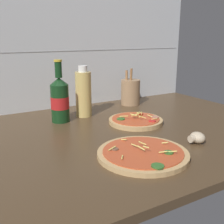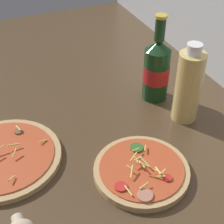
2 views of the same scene
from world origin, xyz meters
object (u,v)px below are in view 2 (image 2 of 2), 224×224
object	(u,v)px
pizza_near	(4,157)
oil_bottle	(188,86)
pizza_far	(141,171)
beer_bottle	(156,69)

from	to	relation	value
pizza_near	oil_bottle	xyz separation A→B (cm)	(3.10, 48.53, 9.41)
pizza_near	pizza_far	size ratio (longest dim) A/B	1.24
pizza_far	beer_bottle	xyz separation A→B (cm)	(-25.78, 17.69, 8.53)
pizza_far	pizza_near	bearing A→B (deg)	-121.15
beer_bottle	oil_bottle	xyz separation A→B (cm)	(11.89, 2.71, 0.73)
pizza_far	beer_bottle	size ratio (longest dim) A/B	0.86
pizza_near	oil_bottle	size ratio (longest dim) A/B	1.22
pizza_near	pizza_far	bearing A→B (deg)	58.85
pizza_near	pizza_far	world-z (taller)	pizza_far
pizza_near	beer_bottle	world-z (taller)	beer_bottle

